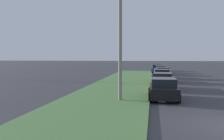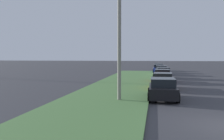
{
  "view_description": "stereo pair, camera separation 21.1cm",
  "coord_description": "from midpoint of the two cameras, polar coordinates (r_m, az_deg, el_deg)",
  "views": [
    {
      "loc": [
        -11.68,
        3.6,
        2.97
      ],
      "look_at": [
        11.55,
        7.18,
        1.74
      ],
      "focal_mm": 43.0,
      "sensor_mm": 36.0,
      "label": 1
    },
    {
      "loc": [
        -11.64,
        3.39,
        2.97
      ],
      "look_at": [
        11.55,
        7.18,
        1.74
      ],
      "focal_mm": 43.0,
      "sensor_mm": 36.0,
      "label": 2
    }
  ],
  "objects": [
    {
      "name": "parked_car_red",
      "position": [
        30.97,
        10.36,
        -1.22
      ],
      "size": [
        4.35,
        2.11,
        1.47
      ],
      "rotation": [
        0.0,
        0.0,
        -0.03
      ],
      "color": "red",
      "rests_on": "ground"
    },
    {
      "name": "streetlight",
      "position": [
        17.48,
        2.56,
        7.65
      ],
      "size": [
        0.93,
        2.84,
        7.5
      ],
      "color": "gray",
      "rests_on": "ground"
    },
    {
      "name": "parked_car_orange",
      "position": [
        24.41,
        10.49,
        -2.35
      ],
      "size": [
        4.4,
        2.21,
        1.47
      ],
      "rotation": [
        0.0,
        0.0,
        -0.06
      ],
      "color": "orange",
      "rests_on": "ground"
    },
    {
      "name": "parked_car_white",
      "position": [
        42.87,
        10.08,
        -0.06
      ],
      "size": [
        4.36,
        2.14,
        1.47
      ],
      "rotation": [
        0.0,
        0.0,
        -0.04
      ],
      "color": "silver",
      "rests_on": "ground"
    },
    {
      "name": "parked_car_green",
      "position": [
        54.39,
        9.47,
        0.59
      ],
      "size": [
        4.31,
        2.05,
        1.47
      ],
      "rotation": [
        0.0,
        0.0,
        -0.01
      ],
      "color": "#1E6B38",
      "rests_on": "ground"
    },
    {
      "name": "parked_car_black",
      "position": [
        18.66,
        10.54,
        -3.99
      ],
      "size": [
        4.33,
        2.08,
        1.47
      ],
      "rotation": [
        0.0,
        0.0,
        0.02
      ],
      "color": "black",
      "rests_on": "ground"
    },
    {
      "name": "grass_median",
      "position": [
        22.1,
        0.08,
        -4.56
      ],
      "size": [
        60.0,
        6.0,
        0.12
      ],
      "primitive_type": "cube",
      "color": "#517F42",
      "rests_on": "ground"
    },
    {
      "name": "parked_car_blue",
      "position": [
        48.15,
        9.48,
        0.28
      ],
      "size": [
        4.32,
        2.05,
        1.47
      ],
      "rotation": [
        0.0,
        0.0,
        0.01
      ],
      "color": "#23389E",
      "rests_on": "ground"
    },
    {
      "name": "parked_car_silver",
      "position": [
        36.43,
        10.43,
        -0.6
      ],
      "size": [
        4.4,
        2.21,
        1.47
      ],
      "rotation": [
        0.0,
        0.0,
        0.06
      ],
      "color": "#B2B5BA",
      "rests_on": "ground"
    }
  ]
}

